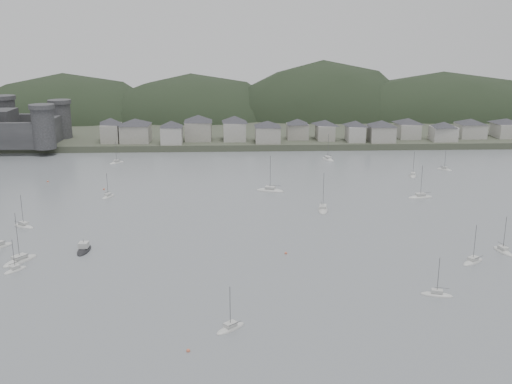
{
  "coord_description": "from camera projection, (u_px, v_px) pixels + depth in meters",
  "views": [
    {
      "loc": [
        -7.54,
        -101.1,
        53.62
      ],
      "look_at": [
        0.0,
        75.0,
        6.0
      ],
      "focal_mm": 41.31,
      "sensor_mm": 36.0,
      "label": 1
    }
  ],
  "objects": [
    {
      "name": "ground",
      "position": [
        273.0,
        325.0,
        111.81
      ],
      "size": [
        900.0,
        900.0,
        0.0
      ],
      "primitive_type": "plane",
      "color": "slate",
      "rests_on": "ground"
    },
    {
      "name": "forested_ridge",
      "position": [
        251.0,
        139.0,
        374.79
      ],
      "size": [
        851.55,
        103.94,
        102.57
      ],
      "color": "black",
      "rests_on": "ground"
    },
    {
      "name": "waterfront_town",
      "position": [
        350.0,
        128.0,
        288.48
      ],
      "size": [
        451.48,
        28.46,
        12.92
      ],
      "color": "gray",
      "rests_on": "far_shore_land"
    },
    {
      "name": "mooring_buoys",
      "position": [
        111.0,
        233.0,
        163.02
      ],
      "size": [
        82.79,
        124.7,
        0.7
      ],
      "color": "#D06445",
      "rests_on": "ground"
    },
    {
      "name": "motor_launch_far",
      "position": [
        84.0,
        250.0,
        149.99
      ],
      "size": [
        3.24,
        8.31,
        3.96
      ],
      "rotation": [
        0.0,
        0.0,
        3.11
      ],
      "color": "black",
      "rests_on": "ground"
    },
    {
      "name": "far_shore_land",
      "position": [
        242.0,
        113.0,
        395.95
      ],
      "size": [
        900.0,
        250.0,
        3.0
      ],
      "primitive_type": "cube",
      "color": "#383D2D",
      "rests_on": "ground"
    },
    {
      "name": "moored_fleet",
      "position": [
        195.0,
        215.0,
        179.33
      ],
      "size": [
        232.83,
        177.39,
        13.57
      ],
      "color": "beige",
      "rests_on": "ground"
    }
  ]
}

